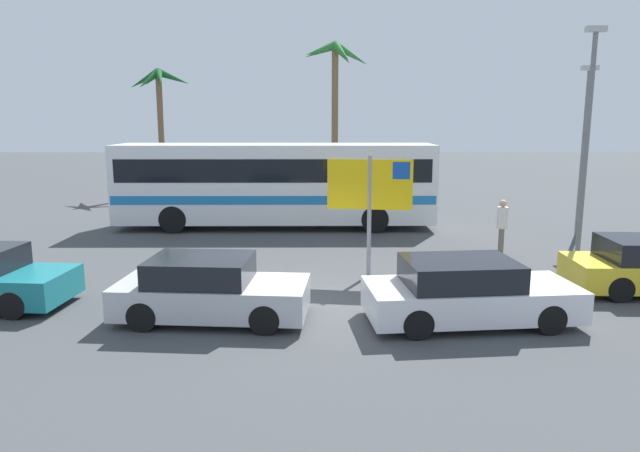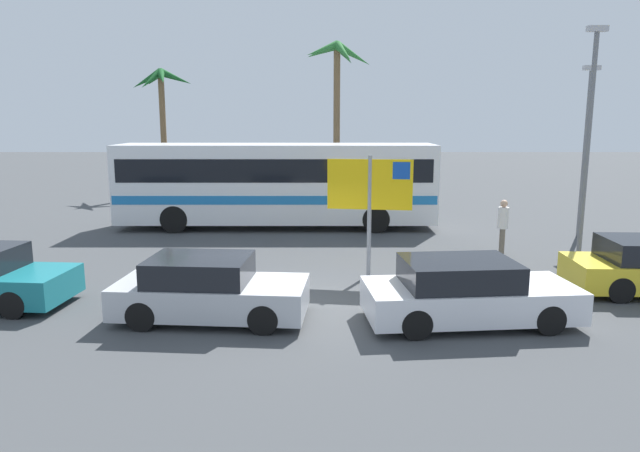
{
  "view_description": "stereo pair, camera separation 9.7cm",
  "coord_description": "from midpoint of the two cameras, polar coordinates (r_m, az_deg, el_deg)",
  "views": [
    {
      "loc": [
        0.45,
        -12.54,
        4.12
      ],
      "look_at": [
        0.55,
        2.61,
        1.3
      ],
      "focal_mm": 32.46,
      "sensor_mm": 36.0,
      "label": 1
    },
    {
      "loc": [
        0.55,
        -12.54,
        4.12
      ],
      "look_at": [
        0.55,
        2.61,
        1.3
      ],
      "focal_mm": 32.46,
      "sensor_mm": 36.0,
      "label": 2
    }
  ],
  "objects": [
    {
      "name": "car_white",
      "position": [
        12.21,
        14.48,
        -6.4
      ],
      "size": [
        4.38,
        2.17,
        1.32
      ],
      "rotation": [
        0.0,
        0.0,
        0.09
      ],
      "color": "silver",
      "rests_on": "ground"
    },
    {
      "name": "lamp_post_left_side",
      "position": [
        18.33,
        25.07,
        8.07
      ],
      "size": [
        0.56,
        0.2,
        6.64
      ],
      "color": "slate",
      "rests_on": "ground"
    },
    {
      "name": "pedestrian_by_bus",
      "position": [
        18.48,
        17.73,
        0.32
      ],
      "size": [
        0.32,
        0.32,
        1.7
      ],
      "rotation": [
        0.0,
        0.0,
        3.03
      ],
      "color": "#706656",
      "rests_on": "ground"
    },
    {
      "name": "ferry_sign",
      "position": [
        15.0,
        5.28,
        3.62
      ],
      "size": [
        2.18,
        0.38,
        3.2
      ],
      "rotation": [
        0.0,
        0.0,
        -0.15
      ],
      "color": "gray",
      "rests_on": "ground"
    },
    {
      "name": "lamp_post_right_side",
      "position": [
        22.14,
        24.81,
        7.36
      ],
      "size": [
        0.56,
        0.2,
        5.89
      ],
      "color": "slate",
      "rests_on": "ground"
    },
    {
      "name": "palm_tree_inland",
      "position": [
        32.89,
        -15.3,
        12.54
      ],
      "size": [
        3.29,
        3.2,
        6.77
      ],
      "color": "brown",
      "rests_on": "ground"
    },
    {
      "name": "bus_front_coach",
      "position": [
        22.11,
        -4.16,
        4.45
      ],
      "size": [
        11.89,
        2.54,
        3.17
      ],
      "color": "white",
      "rests_on": "ground"
    },
    {
      "name": "ground",
      "position": [
        13.21,
        -2.19,
        -7.64
      ],
      "size": [
        120.0,
        120.0,
        0.0
      ],
      "primitive_type": "plane",
      "color": "#424447"
    },
    {
      "name": "car_silver",
      "position": [
        12.25,
        -10.71,
        -6.19
      ],
      "size": [
        4.04,
        2.02,
        1.32
      ],
      "rotation": [
        0.0,
        0.0,
        -0.08
      ],
      "color": "#B7BABF",
      "rests_on": "ground"
    },
    {
      "name": "palm_tree_seaside",
      "position": [
        28.74,
        1.78,
        14.61
      ],
      "size": [
        3.3,
        3.35,
        7.78
      ],
      "color": "brown",
      "rests_on": "ground"
    }
  ]
}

